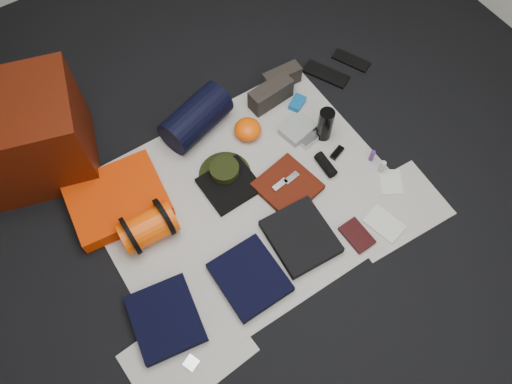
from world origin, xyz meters
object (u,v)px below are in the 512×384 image
sleeping_pad (117,199)px  paperback_book (357,235)px  water_bottle (325,124)px  compact_camera (308,140)px  navy_duffel (196,118)px  stuff_sack (148,228)px  red_cabinet (24,136)px

sleeping_pad → paperback_book: size_ratio=2.81×
water_bottle → compact_camera: water_bottle is taller
water_bottle → paperback_book: 0.68m
navy_duffel → water_bottle: 0.76m
stuff_sack → water_bottle: (1.17, 0.01, 0.03)m
red_cabinet → water_bottle: (1.50, -0.76, -0.15)m
stuff_sack → paperback_book: bearing=-33.8°
navy_duffel → paperback_book: navy_duffel is taller
stuff_sack → paperback_book: (0.93, -0.62, -0.07)m
red_cabinet → compact_camera: (1.39, -0.75, -0.24)m
red_cabinet → water_bottle: bearing=-10.5°
red_cabinet → water_bottle: 1.68m
stuff_sack → red_cabinet: bearing=112.8°
navy_duffel → compact_camera: bearing=-58.4°
water_bottle → navy_duffel: bearing=143.2°
red_cabinet → stuff_sack: bearing=-50.9°
water_bottle → paperback_book: (-0.24, -0.63, -0.10)m
navy_duffel → compact_camera: size_ratio=3.91×
stuff_sack → compact_camera: size_ratio=2.73×
sleeping_pad → stuff_sack: size_ratio=1.73×
navy_duffel → red_cabinet: bearing=144.4°
stuff_sack → compact_camera: stuff_sack is taller
sleeping_pad → stuff_sack: bearing=-76.9°
sleeping_pad → water_bottle: water_bottle is taller
compact_camera → water_bottle: bearing=-11.6°
compact_camera → paperback_book: (-0.14, -0.64, -0.01)m
red_cabinet → navy_duffel: 0.95m
water_bottle → red_cabinet: bearing=153.1°
sleeping_pad → paperback_book: 1.33m
stuff_sack → water_bottle: water_bottle is taller
stuff_sack → navy_duffel: navy_duffel is taller
red_cabinet → sleeping_pad: red_cabinet is taller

